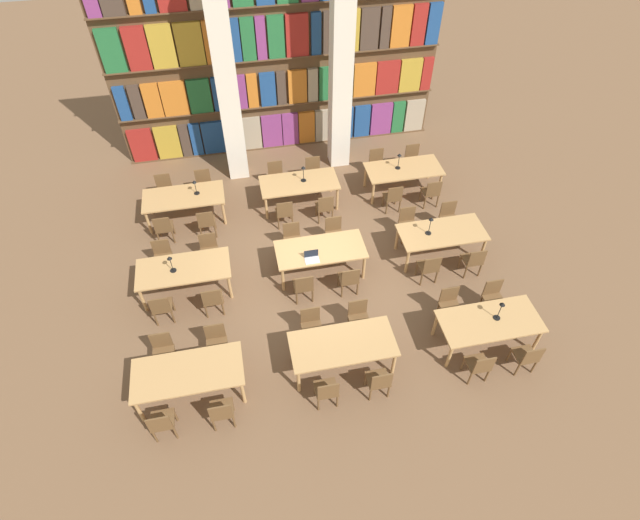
% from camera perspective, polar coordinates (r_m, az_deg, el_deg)
% --- Properties ---
extents(ground_plane, '(40.00, 40.00, 0.00)m').
position_cam_1_polar(ground_plane, '(11.87, -0.25, -1.40)').
color(ground_plane, brown).
extents(bookshelf_bank, '(9.16, 0.35, 5.50)m').
position_cam_1_polar(bookshelf_bank, '(14.71, -4.74, 21.77)').
color(bookshelf_bank, brown).
rests_on(bookshelf_bank, ground_plane).
extents(pillar_left, '(0.54, 0.54, 6.00)m').
position_cam_1_polar(pillar_left, '(13.41, -10.79, 20.12)').
color(pillar_left, silver).
rests_on(pillar_left, ground_plane).
extents(pillar_center, '(0.54, 0.54, 6.00)m').
position_cam_1_polar(pillar_center, '(13.74, 2.43, 21.52)').
color(pillar_center, silver).
rests_on(pillar_center, ground_plane).
extents(reading_table_0, '(2.04, 0.95, 0.76)m').
position_cam_1_polar(reading_table_0, '(9.76, -14.86, -12.46)').
color(reading_table_0, tan).
rests_on(reading_table_0, ground_plane).
extents(chair_0, '(0.42, 0.40, 0.87)m').
position_cam_1_polar(chair_0, '(9.65, -17.62, -17.29)').
color(chair_0, brown).
rests_on(chair_0, ground_plane).
extents(chair_1, '(0.42, 0.40, 0.87)m').
position_cam_1_polar(chair_1, '(10.44, -17.50, -9.84)').
color(chair_1, brown).
rests_on(chair_1, ground_plane).
extents(chair_2, '(0.42, 0.40, 0.87)m').
position_cam_1_polar(chair_2, '(9.50, -11.17, -16.62)').
color(chair_2, brown).
rests_on(chair_2, ground_plane).
extents(chair_3, '(0.42, 0.40, 0.87)m').
position_cam_1_polar(chair_3, '(10.30, -11.73, -9.12)').
color(chair_3, brown).
rests_on(chair_3, ground_plane).
extents(reading_table_1, '(2.04, 0.95, 0.76)m').
position_cam_1_polar(reading_table_1, '(9.78, 2.61, -9.77)').
color(reading_table_1, tan).
rests_on(reading_table_1, ground_plane).
extents(chair_4, '(0.42, 0.40, 0.87)m').
position_cam_1_polar(chair_4, '(9.52, 0.79, -14.71)').
color(chair_4, brown).
rests_on(chair_4, ground_plane).
extents(chair_5, '(0.42, 0.40, 0.87)m').
position_cam_1_polar(chair_5, '(10.32, -0.99, -7.42)').
color(chair_5, brown).
rests_on(chair_5, ground_plane).
extents(chair_6, '(0.42, 0.40, 0.87)m').
position_cam_1_polar(chair_6, '(9.68, 6.76, -13.57)').
color(chair_6, brown).
rests_on(chair_6, ground_plane).
extents(chair_7, '(0.42, 0.40, 0.87)m').
position_cam_1_polar(chair_7, '(10.47, 4.43, -6.52)').
color(chair_7, brown).
rests_on(chair_7, ground_plane).
extents(reading_table_2, '(2.04, 0.95, 0.76)m').
position_cam_1_polar(reading_table_2, '(10.64, 18.80, -6.81)').
color(reading_table_2, tan).
rests_on(reading_table_2, ground_plane).
extents(chair_8, '(0.42, 0.40, 0.87)m').
position_cam_1_polar(chair_8, '(10.26, 17.74, -11.39)').
color(chair_8, brown).
rests_on(chair_8, ground_plane).
extents(chair_9, '(0.42, 0.40, 0.87)m').
position_cam_1_polar(chair_9, '(11.00, 14.60, -4.91)').
color(chair_9, brown).
rests_on(chair_9, ground_plane).
extents(chair_10, '(0.42, 0.40, 0.87)m').
position_cam_1_polar(chair_10, '(10.69, 22.58, -10.14)').
color(chair_10, brown).
rests_on(chair_10, ground_plane).
extents(chair_11, '(0.42, 0.40, 0.87)m').
position_cam_1_polar(chair_11, '(11.40, 19.18, -4.01)').
color(chair_11, brown).
rests_on(chair_11, ground_plane).
extents(desk_lamp_0, '(0.14, 0.14, 0.49)m').
position_cam_1_polar(desk_lamp_0, '(10.41, 19.98, -5.16)').
color(desk_lamp_0, black).
rests_on(desk_lamp_0, reading_table_2).
extents(reading_table_3, '(2.04, 0.95, 0.76)m').
position_cam_1_polar(reading_table_3, '(11.39, -15.32, -1.15)').
color(reading_table_3, tan).
rests_on(reading_table_3, ground_plane).
extents(chair_12, '(0.42, 0.40, 0.87)m').
position_cam_1_polar(chair_12, '(11.12, -17.63, -5.13)').
color(chair_12, brown).
rests_on(chair_12, ground_plane).
extents(chair_13, '(0.42, 0.40, 0.87)m').
position_cam_1_polar(chair_13, '(12.14, -17.53, 0.43)').
color(chair_13, brown).
rests_on(chair_13, ground_plane).
extents(chair_14, '(0.42, 0.40, 0.87)m').
position_cam_1_polar(chair_14, '(10.98, -12.17, -4.38)').
color(chair_14, brown).
rests_on(chair_14, ground_plane).
extents(chair_15, '(0.42, 0.40, 0.87)m').
position_cam_1_polar(chair_15, '(12.02, -12.56, 1.17)').
color(chair_15, brown).
rests_on(chair_15, ground_plane).
extents(desk_lamp_1, '(0.14, 0.14, 0.45)m').
position_cam_1_polar(desk_lamp_1, '(11.12, -16.73, -0.15)').
color(desk_lamp_1, black).
rests_on(desk_lamp_1, reading_table_3).
extents(reading_table_4, '(2.04, 0.95, 0.76)m').
position_cam_1_polar(reading_table_4, '(11.39, 0.05, 1.01)').
color(reading_table_4, tan).
rests_on(reading_table_4, ground_plane).
extents(chair_16, '(0.42, 0.40, 0.87)m').
position_cam_1_polar(chair_16, '(10.98, -1.89, -2.96)').
color(chair_16, brown).
rests_on(chair_16, ground_plane).
extents(chair_17, '(0.42, 0.40, 0.87)m').
position_cam_1_polar(chair_17, '(12.01, -3.18, 2.47)').
color(chair_17, brown).
rests_on(chair_17, ground_plane).
extents(chair_18, '(0.42, 0.40, 0.87)m').
position_cam_1_polar(chair_18, '(11.13, 3.34, -2.15)').
color(chair_18, brown).
rests_on(chair_18, ground_plane).
extents(chair_19, '(0.42, 0.40, 0.87)m').
position_cam_1_polar(chair_19, '(12.15, 1.62, 3.14)').
color(chair_19, brown).
rests_on(chair_19, ground_plane).
extents(laptop, '(0.32, 0.22, 0.21)m').
position_cam_1_polar(laptop, '(11.08, -0.94, 0.23)').
color(laptop, silver).
rests_on(laptop, reading_table_4).
extents(reading_table_5, '(2.04, 0.95, 0.76)m').
position_cam_1_polar(reading_table_5, '(12.14, 13.74, 2.89)').
color(reading_table_5, tan).
rests_on(reading_table_5, ground_plane).
extents(chair_20, '(0.42, 0.40, 0.87)m').
position_cam_1_polar(chair_20, '(11.61, 12.35, -0.79)').
color(chair_20, brown).
rests_on(chair_20, ground_plane).
extents(chair_21, '(0.42, 0.40, 0.87)m').
position_cam_1_polar(chair_21, '(12.59, 10.00, 4.21)').
color(chair_21, brown).
rests_on(chair_21, ground_plane).
extents(chair_22, '(0.42, 0.40, 0.87)m').
position_cam_1_polar(chair_22, '(12.02, 17.11, -0.02)').
color(chair_22, brown).
rests_on(chair_22, ground_plane).
extents(chair_23, '(0.42, 0.40, 0.87)m').
position_cam_1_polar(chair_23, '(12.97, 14.49, 4.78)').
color(chair_23, brown).
rests_on(chair_23, ground_plane).
extents(desk_lamp_2, '(0.14, 0.14, 0.50)m').
position_cam_1_polar(desk_lamp_2, '(11.75, 12.52, 4.17)').
color(desk_lamp_2, black).
rests_on(desk_lamp_2, reading_table_5).
extents(reading_table_6, '(2.04, 0.95, 0.76)m').
position_cam_1_polar(reading_table_6, '(13.24, -15.30, 6.81)').
color(reading_table_6, tan).
rests_on(reading_table_6, ground_plane).
extents(chair_24, '(0.42, 0.40, 0.87)m').
position_cam_1_polar(chair_24, '(12.87, -17.42, 3.58)').
color(chair_24, brown).
rests_on(chair_24, ground_plane).
extents(chair_25, '(0.42, 0.40, 0.87)m').
position_cam_1_polar(chair_25, '(14.04, -17.35, 7.73)').
color(chair_25, brown).
rests_on(chair_25, ground_plane).
extents(chair_26, '(0.42, 0.40, 0.87)m').
position_cam_1_polar(chair_26, '(12.75, -12.84, 4.29)').
color(chair_26, brown).
rests_on(chair_26, ground_plane).
extents(chair_27, '(0.42, 0.40, 0.87)m').
position_cam_1_polar(chair_27, '(13.93, -13.13, 8.41)').
color(chair_27, brown).
rests_on(chair_27, ground_plane).
extents(desk_lamp_3, '(0.14, 0.14, 0.41)m').
position_cam_1_polar(desk_lamp_3, '(13.02, -14.10, 8.34)').
color(desk_lamp_3, black).
rests_on(desk_lamp_3, reading_table_6).
extents(reading_table_7, '(2.04, 0.95, 0.76)m').
position_cam_1_polar(reading_table_7, '(13.23, -2.39, 8.63)').
color(reading_table_7, tan).
rests_on(reading_table_7, ground_plane).
extents(chair_28, '(0.42, 0.40, 0.87)m').
position_cam_1_polar(chair_28, '(12.74, -4.09, 5.50)').
color(chair_28, brown).
rests_on(chair_28, ground_plane).
extents(chair_29, '(0.42, 0.40, 0.87)m').
position_cam_1_polar(chair_29, '(13.92, -5.05, 9.53)').
color(chair_29, brown).
rests_on(chair_29, ground_plane).
extents(chair_30, '(0.42, 0.40, 0.87)m').
position_cam_1_polar(chair_30, '(12.86, 0.56, 6.13)').
color(chair_30, brown).
rests_on(chair_30, ground_plane).
extents(chair_31, '(0.42, 0.40, 0.87)m').
position_cam_1_polar(chair_31, '(14.03, -0.74, 10.08)').
color(chair_31, brown).
rests_on(chair_31, ground_plane).
extents(desk_lamp_4, '(0.14, 0.14, 0.46)m').
position_cam_1_polar(desk_lamp_4, '(13.04, -1.92, 10.14)').
color(desk_lamp_4, black).
rests_on(desk_lamp_4, reading_table_7).
extents(reading_table_8, '(2.04, 0.95, 0.76)m').
position_cam_1_polar(reading_table_8, '(13.88, 9.52, 10.04)').
color(reading_table_8, tan).
rests_on(reading_table_8, ground_plane).
extents(chair_32, '(0.42, 0.40, 0.87)m').
position_cam_1_polar(chair_32, '(13.30, 8.34, 7.15)').
color(chair_32, brown).
rests_on(chair_32, ground_plane).
extents(chair_33, '(0.42, 0.40, 0.87)m').
position_cam_1_polar(chair_33, '(14.44, 6.52, 10.94)').
color(chair_33, brown).
rests_on(chair_33, ground_plane).
extents(chair_34, '(0.42, 0.40, 0.87)m').
position_cam_1_polar(chair_34, '(13.65, 12.60, 7.61)').
color(chair_34, brown).
rests_on(chair_34, ground_plane).
extents(chair_35, '(0.42, 0.40, 0.87)m').
position_cam_1_polar(chair_35, '(14.76, 10.54, 11.31)').
color(chair_35, brown).
rests_on(chair_35, ground_plane).
extents(desk_lamp_5, '(0.14, 0.14, 0.47)m').
position_cam_1_polar(desk_lamp_5, '(13.64, 9.03, 11.40)').
color(desk_lamp_5, black).
rests_on(desk_lamp_5, reading_table_8).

